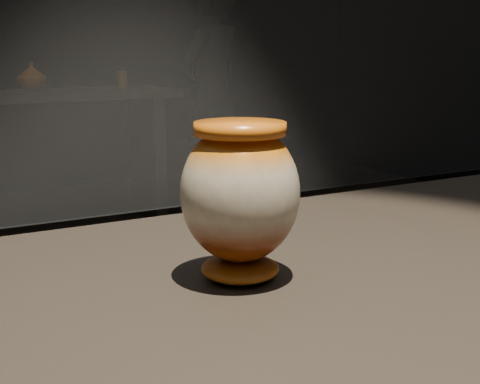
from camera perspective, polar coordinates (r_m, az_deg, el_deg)
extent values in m
cube|color=black|center=(0.73, -8.28, -12.58)|extent=(2.00, 0.80, 0.05)
ellipsoid|color=#6C2809|center=(0.83, 0.00, -6.53)|extent=(0.12, 0.12, 0.03)
ellipsoid|color=beige|center=(0.80, 0.00, -0.08)|extent=(0.19, 0.19, 0.17)
cylinder|color=orange|center=(0.79, 0.00, 5.45)|extent=(0.14, 0.14, 0.02)
cube|color=black|center=(4.40, -18.59, 7.79)|extent=(2.00, 0.60, 0.05)
cube|color=black|center=(4.68, -7.94, 3.01)|extent=(0.08, 0.50, 0.85)
imported|color=#6C2809|center=(4.47, -17.34, 9.40)|extent=(0.23, 0.23, 0.18)
cylinder|color=#8F5A14|center=(4.51, -10.03, 9.39)|extent=(0.06, 0.06, 0.12)
imported|color=black|center=(5.01, -2.42, 8.38)|extent=(0.72, 0.62, 1.66)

